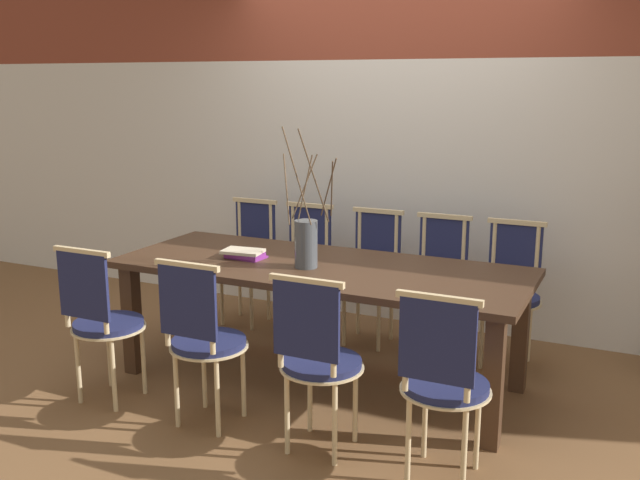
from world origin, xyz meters
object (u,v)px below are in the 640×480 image
object	(u,v)px
chair_far_center	(371,271)
chair_near_center	(318,356)
book_stack	(244,254)
vase_centerpiece	(306,242)
dining_table	(320,279)

from	to	relation	value
chair_far_center	chair_near_center	bearing A→B (deg)	101.88
chair_far_center	book_stack	world-z (taller)	chair_far_center
vase_centerpiece	chair_near_center	bearing A→B (deg)	-59.91
dining_table	chair_near_center	distance (m)	0.87
chair_near_center	vase_centerpiece	world-z (taller)	vase_centerpiece
chair_near_center	book_stack	size ratio (longest dim) A/B	3.53
chair_far_center	book_stack	size ratio (longest dim) A/B	3.53
chair_near_center	vase_centerpiece	xyz separation A→B (m)	(-0.40, 0.69, 0.38)
dining_table	book_stack	bearing A→B (deg)	-173.39
chair_far_center	vase_centerpiece	xyz separation A→B (m)	(-0.07, -0.87, 0.38)
chair_far_center	vase_centerpiece	world-z (taller)	vase_centerpiece
book_stack	vase_centerpiece	bearing A→B (deg)	-4.38
chair_far_center	vase_centerpiece	distance (m)	0.96
dining_table	book_stack	xyz separation A→B (m)	(-0.49, -0.06, 0.12)
dining_table	chair_far_center	bearing A→B (deg)	88.13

